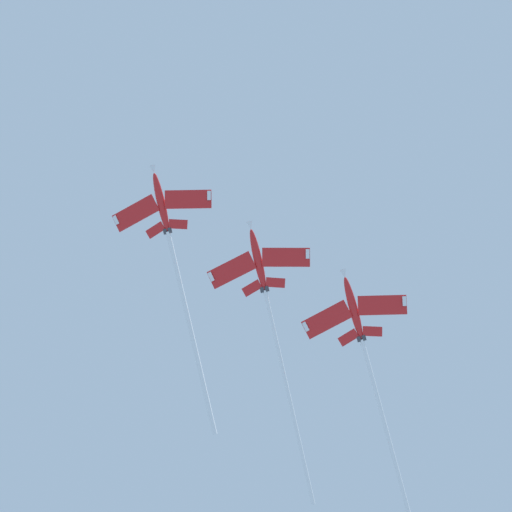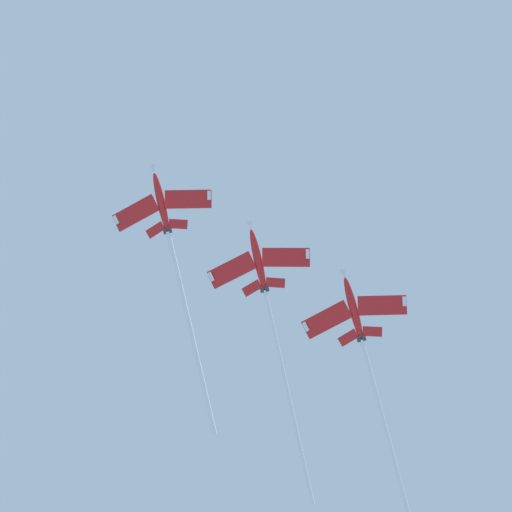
% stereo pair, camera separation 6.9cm
% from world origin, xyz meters
% --- Properties ---
extents(jet_lead, '(36.98, 36.79, 21.77)m').
position_xyz_m(jet_lead, '(4.91, 12.15, 154.40)').
color(jet_lead, red).
extents(jet_second, '(36.75, 37.42, 22.42)m').
position_xyz_m(jet_second, '(24.27, 9.58, 148.79)').
color(jet_second, red).
extents(jet_third, '(31.96, 31.50, 20.08)m').
position_xyz_m(jet_third, '(42.54, 6.19, 143.79)').
color(jet_third, red).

